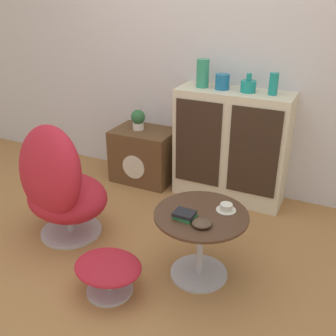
{
  "coord_description": "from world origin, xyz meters",
  "views": [
    {
      "loc": [
        1.24,
        -1.81,
        1.8
      ],
      "look_at": [
        0.09,
        0.59,
        0.55
      ],
      "focal_mm": 42.0,
      "sensor_mm": 36.0,
      "label": 1
    }
  ],
  "objects_px": {
    "ottoman": "(108,270)",
    "vase_rightmost": "(274,84)",
    "vase_inner_left": "(222,82)",
    "egg_chair": "(59,185)",
    "book_stack": "(185,215)",
    "vase_leftmost": "(203,73)",
    "tv_console": "(144,155)",
    "sideboard": "(231,146)",
    "coffee_table": "(200,235)",
    "vase_inner_right": "(248,86)",
    "bowl": "(202,223)",
    "potted_plant": "(138,119)",
    "teacup": "(226,208)"
  },
  "relations": [
    {
      "from": "teacup",
      "to": "potted_plant",
      "type": "bearing_deg",
      "value": 140.17
    },
    {
      "from": "egg_chair",
      "to": "vase_rightmost",
      "type": "height_order",
      "value": "vase_rightmost"
    },
    {
      "from": "coffee_table",
      "to": "vase_rightmost",
      "type": "bearing_deg",
      "value": 83.04
    },
    {
      "from": "sideboard",
      "to": "vase_leftmost",
      "type": "xyz_separation_m",
      "value": [
        -0.29,
        0.0,
        0.61
      ]
    },
    {
      "from": "tv_console",
      "to": "vase_inner_right",
      "type": "distance_m",
      "value": 1.25
    },
    {
      "from": "vase_inner_right",
      "to": "bowl",
      "type": "bearing_deg",
      "value": -84.99
    },
    {
      "from": "tv_console",
      "to": "ottoman",
      "type": "relative_size",
      "value": 1.35
    },
    {
      "from": "vase_rightmost",
      "to": "bowl",
      "type": "bearing_deg",
      "value": -93.96
    },
    {
      "from": "book_stack",
      "to": "egg_chair",
      "type": "bearing_deg",
      "value": 176.54
    },
    {
      "from": "vase_leftmost",
      "to": "potted_plant",
      "type": "relative_size",
      "value": 1.22
    },
    {
      "from": "vase_leftmost",
      "to": "potted_plant",
      "type": "xyz_separation_m",
      "value": [
        -0.63,
        -0.03,
        -0.49
      ]
    },
    {
      "from": "coffee_table",
      "to": "bowl",
      "type": "height_order",
      "value": "bowl"
    },
    {
      "from": "sideboard",
      "to": "bowl",
      "type": "relative_size",
      "value": 8.15
    },
    {
      "from": "sideboard",
      "to": "vase_inner_right",
      "type": "height_order",
      "value": "vase_inner_right"
    },
    {
      "from": "vase_inner_left",
      "to": "teacup",
      "type": "height_order",
      "value": "vase_inner_left"
    },
    {
      "from": "ottoman",
      "to": "potted_plant",
      "type": "xyz_separation_m",
      "value": [
        -0.64,
        1.53,
        0.45
      ]
    },
    {
      "from": "egg_chair",
      "to": "ottoman",
      "type": "bearing_deg",
      "value": -29.21
    },
    {
      "from": "coffee_table",
      "to": "potted_plant",
      "type": "relative_size",
      "value": 3.12
    },
    {
      "from": "vase_inner_right",
      "to": "vase_rightmost",
      "type": "xyz_separation_m",
      "value": [
        0.2,
        0.0,
        0.04
      ]
    },
    {
      "from": "vase_leftmost",
      "to": "vase_inner_left",
      "type": "height_order",
      "value": "vase_leftmost"
    },
    {
      "from": "tv_console",
      "to": "vase_rightmost",
      "type": "bearing_deg",
      "value": 1.61
    },
    {
      "from": "teacup",
      "to": "coffee_table",
      "type": "bearing_deg",
      "value": -140.46
    },
    {
      "from": "vase_inner_left",
      "to": "bowl",
      "type": "bearing_deg",
      "value": -75.36
    },
    {
      "from": "vase_rightmost",
      "to": "vase_leftmost",
      "type": "bearing_deg",
      "value": 180.0
    },
    {
      "from": "ottoman",
      "to": "vase_inner_left",
      "type": "height_order",
      "value": "vase_inner_left"
    },
    {
      "from": "potted_plant",
      "to": "teacup",
      "type": "relative_size",
      "value": 1.51
    },
    {
      "from": "bowl",
      "to": "teacup",
      "type": "bearing_deg",
      "value": 71.86
    },
    {
      "from": "bowl",
      "to": "tv_console",
      "type": "bearing_deg",
      "value": 131.04
    },
    {
      "from": "vase_inner_right",
      "to": "potted_plant",
      "type": "xyz_separation_m",
      "value": [
        -1.03,
        -0.03,
        -0.42
      ]
    },
    {
      "from": "ottoman",
      "to": "vase_leftmost",
      "type": "bearing_deg",
      "value": 90.11
    },
    {
      "from": "ottoman",
      "to": "book_stack",
      "type": "distance_m",
      "value": 0.59
    },
    {
      "from": "vase_inner_right",
      "to": "bowl",
      "type": "distance_m",
      "value": 1.4
    },
    {
      "from": "egg_chair",
      "to": "teacup",
      "type": "distance_m",
      "value": 1.26
    },
    {
      "from": "egg_chair",
      "to": "book_stack",
      "type": "height_order",
      "value": "egg_chair"
    },
    {
      "from": "vase_rightmost",
      "to": "potted_plant",
      "type": "relative_size",
      "value": 0.91
    },
    {
      "from": "sideboard",
      "to": "vase_inner_right",
      "type": "xyz_separation_m",
      "value": [
        0.11,
        0.0,
        0.55
      ]
    },
    {
      "from": "potted_plant",
      "to": "teacup",
      "type": "distance_m",
      "value": 1.6
    },
    {
      "from": "vase_rightmost",
      "to": "book_stack",
      "type": "xyz_separation_m",
      "value": [
        -0.22,
        -1.25,
        -0.58
      ]
    },
    {
      "from": "sideboard",
      "to": "ottoman",
      "type": "bearing_deg",
      "value": -100.62
    },
    {
      "from": "ottoman",
      "to": "vase_rightmost",
      "type": "height_order",
      "value": "vase_rightmost"
    },
    {
      "from": "vase_rightmost",
      "to": "egg_chair",
      "type": "bearing_deg",
      "value": -136.77
    },
    {
      "from": "ottoman",
      "to": "vase_inner_right",
      "type": "bearing_deg",
      "value": 75.64
    },
    {
      "from": "egg_chair",
      "to": "vase_leftmost",
      "type": "relative_size",
      "value": 3.97
    },
    {
      "from": "tv_console",
      "to": "vase_leftmost",
      "type": "xyz_separation_m",
      "value": [
        0.57,
        0.03,
        0.85
      ]
    },
    {
      "from": "tv_console",
      "to": "potted_plant",
      "type": "relative_size",
      "value": 3.05
    },
    {
      "from": "egg_chair",
      "to": "teacup",
      "type": "height_order",
      "value": "egg_chair"
    },
    {
      "from": "coffee_table",
      "to": "vase_inner_right",
      "type": "xyz_separation_m",
      "value": [
        -0.06,
        1.16,
        0.73
      ]
    },
    {
      "from": "vase_inner_left",
      "to": "vase_rightmost",
      "type": "bearing_deg",
      "value": -0.0
    },
    {
      "from": "teacup",
      "to": "book_stack",
      "type": "distance_m",
      "value": 0.28
    },
    {
      "from": "vase_inner_left",
      "to": "ottoman",
      "type": "bearing_deg",
      "value": -96.46
    }
  ]
}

